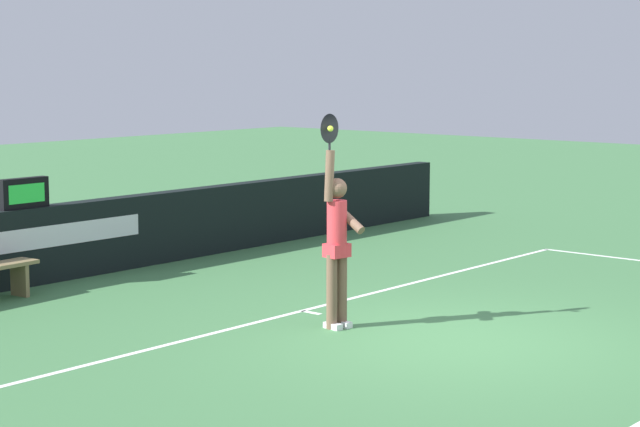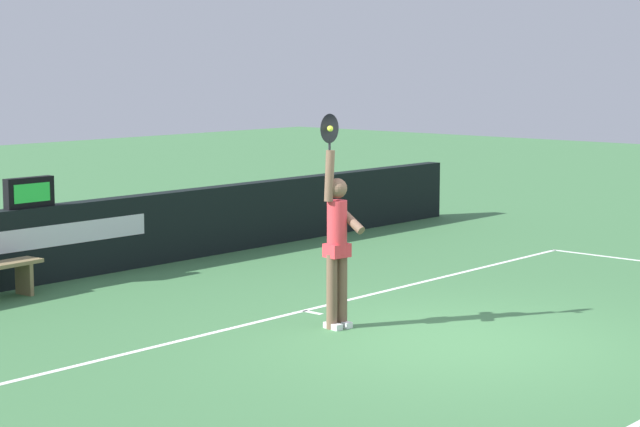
# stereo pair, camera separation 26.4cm
# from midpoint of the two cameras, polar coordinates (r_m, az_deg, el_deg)

# --- Properties ---
(ground_plane) EXTENTS (60.00, 60.00, 0.00)m
(ground_plane) POSITION_cam_midpoint_polar(r_m,az_deg,el_deg) (12.96, 7.39, -6.34)
(ground_plane) COLOR #407745
(court_lines) EXTENTS (12.48, 5.29, 0.00)m
(court_lines) POSITION_cam_midpoint_polar(r_m,az_deg,el_deg) (12.81, 8.40, -6.51)
(court_lines) COLOR white
(court_lines) RESTS_ON ground
(back_wall) EXTENTS (16.66, 0.29, 1.09)m
(back_wall) POSITION_cam_midpoint_polar(r_m,az_deg,el_deg) (17.14, -10.34, -1.11)
(back_wall) COLOR black
(back_wall) RESTS_ON ground
(speed_display) EXTENTS (0.75, 0.15, 0.42)m
(speed_display) POSITION_cam_midpoint_polar(r_m,az_deg,el_deg) (16.29, -13.94, 1.03)
(speed_display) COLOR black
(speed_display) RESTS_ON back_wall
(tennis_player) EXTENTS (0.45, 0.52, 2.52)m
(tennis_player) POSITION_cam_midpoint_polar(r_m,az_deg,el_deg) (13.25, 1.43, -1.30)
(tennis_player) COLOR brown
(tennis_player) RESTS_ON ground
(tennis_ball) EXTENTS (0.07, 0.07, 0.07)m
(tennis_ball) POSITION_cam_midpoint_polar(r_m,az_deg,el_deg) (12.94, 1.10, 4.28)
(tennis_ball) COLOR #CCDF33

